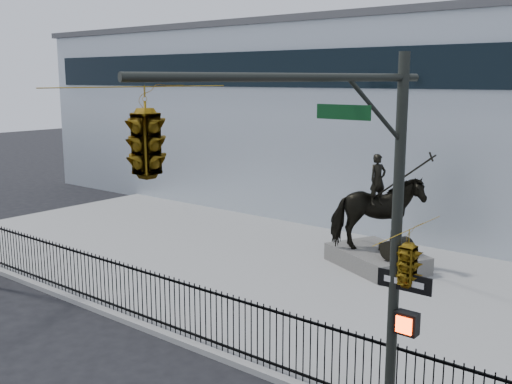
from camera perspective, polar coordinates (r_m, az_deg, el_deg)
The scene contains 7 objects.
ground at distance 15.61m, azimuth -12.45°, elevation -14.46°, with size 120.00×120.00×0.00m, color black.
plaza at distance 20.33m, azimuth 3.23°, elevation -7.94°, with size 30.00×12.00×0.15m, color gray.
building at distance 30.85m, azimuth 17.65°, elevation 6.38°, with size 44.00×14.00×9.00m, color #B6BFC6.
picket_fence at distance 16.00m, azimuth -9.05°, elevation -10.19°, with size 22.10×0.10×1.50m.
statue_plinth at distance 21.25m, azimuth 11.41°, elevation -6.24°, with size 3.23×2.22×0.60m, color #4E4D47.
equestrian_statue at distance 20.80m, azimuth 11.67°, elevation -2.14°, with size 3.78×3.23×3.50m.
traffic_signal_right at distance 8.36m, azimuth 3.53°, elevation -1.23°, with size 2.17×6.86×7.00m.
Camera 1 is at (11.19, -8.68, 6.58)m, focal length 42.00 mm.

